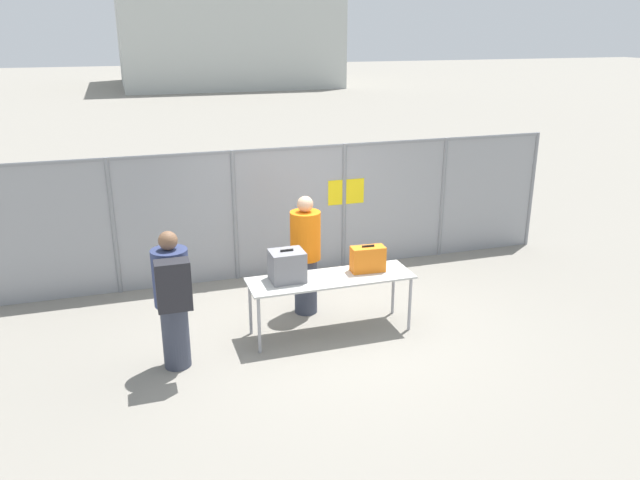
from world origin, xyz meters
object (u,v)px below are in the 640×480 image
(inspection_table, at_px, (331,282))
(suitcase_orange, at_px, (368,259))
(traveler_hooded, at_px, (173,296))
(security_worker_near, at_px, (306,254))
(utility_trailer, at_px, (374,213))
(suitcase_grey, at_px, (287,266))

(inspection_table, xyz_separation_m, suitcase_orange, (0.52, 0.05, 0.22))
(traveler_hooded, xyz_separation_m, security_worker_near, (1.83, 0.99, -0.05))
(security_worker_near, bearing_deg, utility_trailer, -129.98)
(suitcase_grey, xyz_separation_m, security_worker_near, (0.41, 0.60, -0.10))
(suitcase_orange, bearing_deg, security_worker_near, 136.40)
(suitcase_orange, height_order, security_worker_near, security_worker_near)
(inspection_table, distance_m, utility_trailer, 4.04)
(inspection_table, height_order, suitcase_grey, suitcase_grey)
(suitcase_orange, bearing_deg, traveler_hooded, -171.41)
(inspection_table, bearing_deg, security_worker_near, 100.93)
(security_worker_near, distance_m, utility_trailer, 3.57)
(suitcase_orange, height_order, utility_trailer, suitcase_orange)
(suitcase_orange, xyz_separation_m, security_worker_near, (-0.65, 0.62, -0.07))
(inspection_table, xyz_separation_m, utility_trailer, (2.03, 3.48, -0.27))
(inspection_table, relative_size, traveler_hooded, 1.27)
(security_worker_near, bearing_deg, suitcase_grey, 52.90)
(suitcase_grey, xyz_separation_m, utility_trailer, (2.57, 3.41, -0.52))
(traveler_hooded, bearing_deg, security_worker_near, 4.78)
(traveler_hooded, height_order, security_worker_near, security_worker_near)
(security_worker_near, bearing_deg, suitcase_orange, 133.93)
(traveler_hooded, bearing_deg, inspection_table, -14.39)
(traveler_hooded, xyz_separation_m, utility_trailer, (3.99, 3.80, -0.47))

